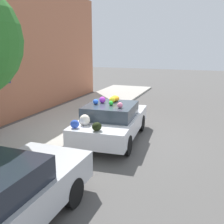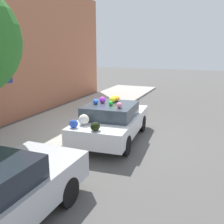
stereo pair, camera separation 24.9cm
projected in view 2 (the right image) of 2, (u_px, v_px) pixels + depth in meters
name	position (u px, v px, depth m)	size (l,w,h in m)	color
ground_plane	(110.00, 139.00, 9.49)	(60.00, 60.00, 0.00)	#565451
sidewalk_curb	(48.00, 129.00, 10.46)	(24.00, 3.20, 0.11)	#B2ADA3
fire_hydrant	(97.00, 109.00, 12.04)	(0.20, 0.20, 0.70)	gold
art_car	(111.00, 121.00, 9.24)	(4.11, 2.14, 1.54)	silver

